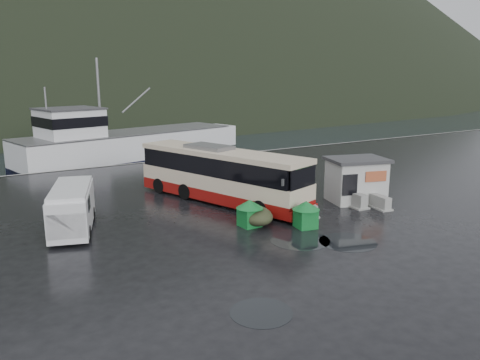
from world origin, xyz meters
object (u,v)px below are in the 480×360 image
jersey_barrier_b (310,215)px  dome_tent (255,224)px  jersey_barrier_c (355,207)px  white_van (74,230)px  coach_bus (221,201)px  waste_bin_right (305,227)px  jersey_barrier_a (380,208)px  waste_bin_left (250,226)px  ticket_kiosk (355,201)px  fishing_trawler (130,151)px

jersey_barrier_b → dome_tent: bearing=175.5°
dome_tent → jersey_barrier_c: 7.14m
jersey_barrier_c → white_van: bearing=164.7°
coach_bus → waste_bin_right: 7.08m
coach_bus → jersey_barrier_a: size_ratio=7.94×
waste_bin_right → jersey_barrier_b: 2.27m
waste_bin_left → jersey_barrier_c: bearing=-1.1°
waste_bin_right → white_van: bearing=150.9°
waste_bin_left → ticket_kiosk: (8.49, 0.81, 0.00)m
dome_tent → ticket_kiosk: ticket_kiosk is taller
white_van → waste_bin_right: size_ratio=3.89×
jersey_barrier_a → waste_bin_right: bearing=-175.0°
white_van → fishing_trawler: fishing_trawler is taller
ticket_kiosk → jersey_barrier_c: ticket_kiosk is taller
waste_bin_left → waste_bin_right: 2.97m
jersey_barrier_b → jersey_barrier_c: (3.53, -0.00, 0.00)m
white_van → ticket_kiosk: 17.03m
white_van → fishing_trawler: 26.17m
jersey_barrier_a → ticket_kiosk: bearing=92.2°
white_van → jersey_barrier_b: white_van is taller
waste_bin_right → dome_tent: size_ratio=0.58×
waste_bin_left → waste_bin_right: waste_bin_left is taller
coach_bus → jersey_barrier_c: (6.41, -5.38, 0.00)m
coach_bus → waste_bin_left: 5.36m
dome_tent → jersey_barrier_a: (8.14, -1.34, 0.00)m
ticket_kiosk → fishing_trawler: bearing=118.3°
coach_bus → dome_tent: (-0.73, -5.10, 0.00)m
coach_bus → waste_bin_left: bearing=-120.8°
jersey_barrier_b → fishing_trawler: 28.22m
waste_bin_right → fishing_trawler: (0.15, 29.77, 0.00)m
white_van → jersey_barrier_c: (15.76, -4.32, 0.00)m
dome_tent → coach_bus: bearing=81.9°
jersey_barrier_c → jersey_barrier_b: bearing=180.0°
coach_bus → jersey_barrier_b: size_ratio=8.81×
coach_bus → waste_bin_left: size_ratio=8.62×
coach_bus → white_van: 9.41m
waste_bin_right → ticket_kiosk: size_ratio=0.41×
waste_bin_left → fishing_trawler: (2.55, 28.04, 0.00)m
ticket_kiosk → jersey_barrier_a: bearing=-71.8°
jersey_barrier_a → jersey_barrier_b: jersey_barrier_a is taller
waste_bin_right → jersey_barrier_c: 5.39m
dome_tent → ticket_kiosk: (8.06, 0.67, 0.00)m
ticket_kiosk → jersey_barrier_a: ticket_kiosk is taller
white_van → waste_bin_right: (10.61, -5.91, 0.00)m
dome_tent → ticket_kiosk: size_ratio=0.70×
ticket_kiosk → fishing_trawler: (-5.94, 27.22, 0.00)m
dome_tent → jersey_barrier_b: bearing=-4.5°
waste_bin_right → jersey_barrier_a: (6.16, 0.54, 0.00)m
waste_bin_right → jersey_barrier_c: (5.15, 1.59, 0.00)m
jersey_barrier_a → coach_bus: bearing=139.1°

